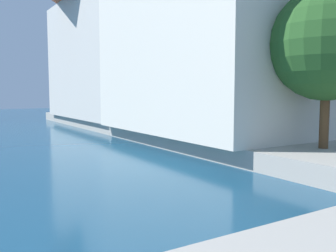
% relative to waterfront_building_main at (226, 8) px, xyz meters
% --- Properties ---
extents(quay_promenade, '(44.00, 32.00, 0.50)m').
position_rel_waterfront_building_main_xyz_m(quay_promenade, '(-8.68, -6.70, -4.92)').
color(quay_promenade, '#ADA89E').
rests_on(quay_promenade, ground).
extents(waterfront_building_main, '(7.21, 9.18, 9.21)m').
position_rel_waterfront_building_main_xyz_m(waterfront_building_main, '(0.00, 0.00, 0.00)').
color(waterfront_building_main, silver).
rests_on(waterfront_building_main, quay_promenade).
extents(waterfront_building_annex, '(6.85, 9.72, 7.79)m').
position_rel_waterfront_building_main_xyz_m(waterfront_building_annex, '(0.00, 9.08, -0.71)').
color(waterfront_building_annex, beige).
rests_on(waterfront_building_annex, quay_promenade).
extents(quayside_tree, '(2.92, 2.92, 4.15)m').
position_rel_waterfront_building_main_xyz_m(quayside_tree, '(-1.04, -5.17, -1.98)').
color(quayside_tree, brown).
rests_on(quayside_tree, quay_promenade).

